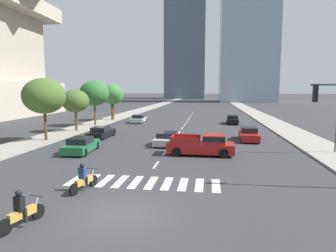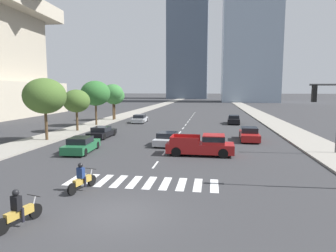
# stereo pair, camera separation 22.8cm
# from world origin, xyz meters

# --- Properties ---
(ground_plane) EXTENTS (800.00, 800.00, 0.00)m
(ground_plane) POSITION_xyz_m (0.00, 0.00, 0.00)
(ground_plane) COLOR #333335
(sidewalk_east) EXTENTS (4.00, 260.00, 0.15)m
(sidewalk_east) POSITION_xyz_m (13.52, 30.00, 0.07)
(sidewalk_east) COLOR gray
(sidewalk_east) RESTS_ON ground
(sidewalk_west) EXTENTS (4.00, 260.00, 0.15)m
(sidewalk_west) POSITION_xyz_m (-13.52, 30.00, 0.07)
(sidewalk_west) COLOR gray
(sidewalk_west) RESTS_ON ground
(crosswalk_near) EXTENTS (8.55, 2.32, 0.01)m
(crosswalk_near) POSITION_xyz_m (-0.00, 4.31, 0.00)
(crosswalk_near) COLOR silver
(crosswalk_near) RESTS_ON ground
(lane_divider_center) EXTENTS (0.14, 50.00, 0.01)m
(lane_divider_center) POSITION_xyz_m (0.00, 32.31, 0.00)
(lane_divider_center) COLOR silver
(lane_divider_center) RESTS_ON ground
(motorcycle_lead) EXTENTS (0.85, 2.09, 1.49)m
(motorcycle_lead) POSITION_xyz_m (-3.39, -1.65, 0.58)
(motorcycle_lead) COLOR black
(motorcycle_lead) RESTS_ON ground
(motorcycle_trailing) EXTENTS (0.85, 2.13, 1.49)m
(motorcycle_trailing) POSITION_xyz_m (-2.76, 2.56, 0.58)
(motorcycle_trailing) COLOR black
(motorcycle_trailing) RESTS_ON ground
(pickup_truck) EXTENTS (5.35, 2.13, 1.67)m
(pickup_truck) POSITION_xyz_m (3.22, 11.90, 0.81)
(pickup_truck) COLOR maroon
(pickup_truck) RESTS_ON ground
(sedan_red_0) EXTENTS (2.02, 4.71, 1.35)m
(sedan_red_0) POSITION_xyz_m (7.70, 19.54, 0.62)
(sedan_red_0) COLOR maroon
(sedan_red_0) RESTS_ON ground
(sedan_silver_1) EXTENTS (2.08, 4.79, 1.28)m
(sedan_silver_1) POSITION_xyz_m (-7.51, 34.20, 0.59)
(sedan_silver_1) COLOR #B7BABF
(sedan_silver_1) RESTS_ON ground
(sedan_black_2) EXTENTS (1.95, 4.47, 1.20)m
(sedan_black_2) POSITION_xyz_m (-8.06, 19.14, 0.56)
(sedan_black_2) COLOR black
(sedan_black_2) RESTS_ON ground
(sedan_black_3) EXTENTS (2.11, 4.58, 1.30)m
(sedan_black_3) POSITION_xyz_m (7.21, 34.72, 0.61)
(sedan_black_3) COLOR black
(sedan_black_3) RESTS_ON ground
(sedan_silver_4) EXTENTS (2.24, 4.56, 1.21)m
(sedan_silver_4) POSITION_xyz_m (-0.28, 16.00, 0.56)
(sedan_silver_4) COLOR #B7BABF
(sedan_silver_4) RESTS_ON ground
(sedan_green_5) EXTENTS (2.13, 4.56, 1.29)m
(sedan_green_5) POSITION_xyz_m (-6.93, 11.52, 0.60)
(sedan_green_5) COLOR #1E6038
(sedan_green_5) RESTS_ON ground
(street_tree_nearest) EXTENTS (4.18, 4.18, 6.22)m
(street_tree_nearest) POSITION_xyz_m (-12.72, 16.03, 4.58)
(street_tree_nearest) COLOR #4C3823
(street_tree_nearest) RESTS_ON sidewalk_west
(street_tree_second) EXTENTS (3.31, 3.31, 5.09)m
(street_tree_second) POSITION_xyz_m (-12.72, 22.96, 3.82)
(street_tree_second) COLOR #4C3823
(street_tree_second) RESTS_ON sidewalk_west
(street_tree_third) EXTENTS (4.18, 4.18, 6.34)m
(street_tree_third) POSITION_xyz_m (-12.72, 29.09, 4.70)
(street_tree_third) COLOR #4C3823
(street_tree_third) RESTS_ON sidewalk_west
(street_tree_fourth) EXTENTS (3.44, 3.44, 6.00)m
(street_tree_fourth) POSITION_xyz_m (-12.72, 36.66, 4.67)
(street_tree_fourth) COLOR #4C3823
(street_tree_fourth) RESTS_ON sidewalk_west
(street_tree_fifth) EXTENTS (3.51, 3.51, 5.53)m
(street_tree_fifth) POSITION_xyz_m (-12.72, 37.31, 4.17)
(street_tree_fifth) COLOR #4C3823
(street_tree_fifth) RESTS_ON sidewalk_west
(office_tower_left_skyline) EXTENTS (22.95, 26.25, 76.74)m
(office_tower_left_skyline) POSITION_xyz_m (-10.72, 168.78, 37.84)
(office_tower_left_skyline) COLOR slate
(office_tower_left_skyline) RESTS_ON ground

